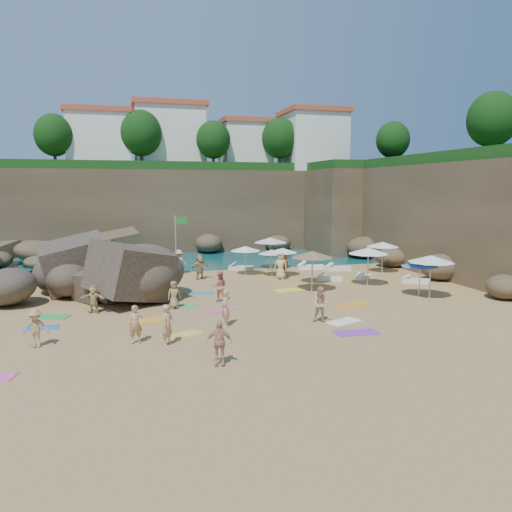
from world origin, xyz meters
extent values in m
plane|color=tan|center=(0.00, 0.00, 0.00)|extent=(120.00, 120.00, 0.00)
plane|color=#0C4751|center=(0.00, 30.00, 0.00)|extent=(120.00, 120.00, 0.00)
cube|color=brown|center=(2.00, 25.00, 4.00)|extent=(44.00, 8.00, 8.00)
cube|color=brown|center=(19.00, 8.00, 4.00)|extent=(8.00, 30.00, 8.00)
cube|color=brown|center=(17.00, 20.00, 4.00)|extent=(10.00, 12.00, 8.00)
cube|color=white|center=(-8.00, 26.00, 10.75)|extent=(6.00, 5.00, 5.50)
cube|color=#B2472D|center=(-8.00, 26.00, 13.75)|extent=(6.48, 5.40, 0.50)
cube|color=white|center=(-1.00, 27.00, 11.25)|extent=(7.00, 6.00, 6.50)
cube|color=#B2472D|center=(-1.00, 27.00, 14.75)|extent=(7.56, 6.48, 0.50)
cube|color=white|center=(7.00, 26.00, 10.50)|extent=(5.00, 5.00, 5.00)
cube|color=#B2472D|center=(7.00, 26.00, 13.25)|extent=(5.40, 5.40, 0.50)
cube|color=white|center=(14.00, 24.00, 11.00)|extent=(6.00, 6.00, 6.00)
cube|color=#B2472D|center=(14.00, 24.00, 14.25)|extent=(6.48, 6.48, 0.50)
sphere|color=#11380F|center=(-12.00, 24.00, 11.20)|extent=(3.60, 3.60, 3.60)
sphere|color=#11380F|center=(-4.00, 24.00, 11.60)|extent=(4.05, 4.05, 4.05)
sphere|color=#11380F|center=(3.00, 23.00, 11.04)|extent=(3.42, 3.42, 3.42)
sphere|color=#11380F|center=(10.00, 23.00, 11.36)|extent=(3.78, 3.78, 3.78)
sphere|color=#11380F|center=(19.00, 16.00, 10.80)|extent=(3.15, 3.15, 3.15)
sphere|color=#11380F|center=(20.00, 4.00, 11.20)|extent=(3.60, 3.60, 3.60)
cylinder|color=white|center=(-18.00, 30.00, 3.00)|extent=(0.10, 0.10, 6.00)
cylinder|color=white|center=(-16.50, 30.00, 3.00)|extent=(0.10, 0.10, 6.00)
cylinder|color=white|center=(-15.00, 30.00, 3.00)|extent=(0.10, 0.10, 6.00)
cylinder|color=silver|center=(-2.51, 8.09, 2.18)|extent=(0.09, 0.09, 4.36)
cube|color=#22892D|center=(-2.09, 8.09, 4.00)|extent=(0.76, 0.18, 0.49)
cylinder|color=silver|center=(4.13, 6.46, 0.91)|extent=(0.05, 0.05, 1.81)
cone|color=silver|center=(4.13, 6.46, 1.77)|extent=(2.03, 2.03, 0.31)
cylinder|color=silver|center=(4.86, 6.30, 0.96)|extent=(0.06, 0.06, 1.91)
cone|color=white|center=(4.86, 6.30, 1.87)|extent=(2.15, 2.15, 0.33)
cylinder|color=silver|center=(4.94, 9.56, 1.16)|extent=(0.07, 0.07, 2.33)
cone|color=silver|center=(4.94, 9.56, 2.27)|extent=(2.61, 2.61, 0.40)
cylinder|color=silver|center=(5.93, 3.20, 0.99)|extent=(0.06, 0.06, 1.97)
cone|color=white|center=(5.93, 3.20, 1.92)|extent=(2.21, 2.21, 0.34)
cylinder|color=silver|center=(12.50, 5.75, 1.09)|extent=(0.06, 0.06, 2.18)
cone|color=silver|center=(12.50, 5.75, 2.13)|extent=(2.45, 2.45, 0.37)
cylinder|color=silver|center=(2.41, 7.44, 0.99)|extent=(0.06, 0.06, 1.98)
cone|color=white|center=(2.41, 7.44, 1.94)|extent=(2.23, 2.23, 0.34)
cylinder|color=silver|center=(4.94, 0.79, 1.17)|extent=(0.07, 0.07, 2.35)
cone|color=red|center=(4.94, 0.79, 2.29)|extent=(2.63, 2.63, 0.40)
cylinder|color=silver|center=(9.11, 1.56, 1.17)|extent=(0.07, 0.07, 2.33)
cone|color=white|center=(9.11, 1.56, 2.27)|extent=(2.61, 2.61, 0.40)
cylinder|color=silver|center=(10.46, -2.17, 0.99)|extent=(0.06, 0.06, 1.98)
cone|color=blue|center=(10.46, -2.17, 1.94)|extent=(2.23, 2.23, 0.34)
cylinder|color=silver|center=(10.76, -2.77, 1.17)|extent=(0.07, 0.07, 2.35)
cone|color=white|center=(10.76, -2.77, 2.29)|extent=(2.63, 2.63, 0.40)
cube|color=white|center=(7.97, 8.66, 0.16)|extent=(2.13, 1.02, 0.32)
cube|color=silver|center=(2.63, 9.79, 0.15)|extent=(2.01, 1.32, 0.30)
cube|color=white|center=(9.75, 7.56, 0.15)|extent=(2.01, 0.94, 0.30)
cube|color=white|center=(7.42, 3.81, 0.13)|extent=(1.80, 1.03, 0.27)
cube|color=white|center=(12.67, 1.53, 0.14)|extent=(1.87, 1.46, 0.28)
cube|color=white|center=(10.09, 3.82, 0.12)|extent=(1.61, 1.29, 0.24)
cube|color=blue|center=(-9.86, -3.55, 0.01)|extent=(1.51, 0.80, 0.03)
cube|color=#F3A626|center=(-5.18, -3.62, 0.02)|extent=(1.93, 1.42, 0.03)
cube|color=#33B46B|center=(-3.16, -1.15, 0.01)|extent=(1.71, 1.20, 0.03)
cube|color=yellow|center=(-3.69, -6.27, 0.01)|extent=(1.68, 1.28, 0.03)
cube|color=white|center=(3.84, -6.16, 0.01)|extent=(1.89, 1.45, 0.03)
cube|color=purple|center=(3.59, -7.97, 0.02)|extent=(1.96, 1.10, 0.03)
cube|color=#2687CE|center=(-1.74, 2.01, 0.01)|extent=(1.66, 1.22, 0.03)
cube|color=#D45287|center=(-1.43, -2.48, 0.01)|extent=(1.87, 1.44, 0.03)
cube|color=orange|center=(5.75, -3.04, 0.02)|extent=(1.88, 0.96, 0.03)
cube|color=green|center=(-9.72, -1.60, 0.02)|extent=(2.01, 1.46, 0.03)
cube|color=yellow|center=(3.73, 1.45, 0.02)|extent=(2.00, 1.24, 0.03)
imported|color=tan|center=(-4.54, -7.52, 0.84)|extent=(0.69, 0.73, 1.67)
imported|color=tan|center=(-1.01, -0.36, 0.85)|extent=(0.96, 0.82, 1.70)
imported|color=tan|center=(-2.18, 9.19, 0.89)|extent=(1.23, 0.71, 1.79)
imported|color=#AB6F55|center=(4.82, 5.45, 0.81)|extent=(0.67, 1.02, 1.61)
imported|color=#E2BB77|center=(4.38, 5.22, 0.94)|extent=(1.04, 0.91, 1.87)
imported|color=tan|center=(-1.04, 6.56, 0.89)|extent=(1.72, 0.98, 1.78)
imported|color=tan|center=(-1.74, -5.39, 0.85)|extent=(0.41, 0.62, 1.71)
imported|color=tan|center=(-9.63, -6.46, 0.20)|extent=(1.00, 1.54, 0.41)
imported|color=tan|center=(-2.99, -10.35, 0.20)|extent=(1.35, 1.82, 0.40)
imported|color=#A28051|center=(-3.66, -1.41, 0.19)|extent=(1.01, 1.55, 0.38)
imported|color=tan|center=(-7.68, -1.33, 0.19)|extent=(1.77, 1.82, 0.38)
imported|color=tan|center=(-5.77, -6.96, 0.19)|extent=(0.70, 1.59, 0.37)
imported|color=tan|center=(2.73, -5.98, 0.32)|extent=(1.45, 1.85, 0.63)
camera|label=1|loc=(-6.21, -27.23, 6.32)|focal=35.00mm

